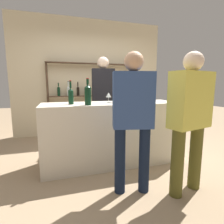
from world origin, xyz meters
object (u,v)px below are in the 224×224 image
Objects in this scene: counter_bottle_0 at (88,94)px; ice_bucket at (130,96)px; server_behind_counter at (103,93)px; counter_bottle_1 at (115,94)px; customer_center at (133,114)px; wine_glass at (109,95)px; customer_right at (190,115)px; counter_bottle_2 at (71,96)px.

ice_bucket is (0.68, 0.17, -0.05)m from counter_bottle_0.
server_behind_counter reaches higher than counter_bottle_0.
counter_bottle_1 is 0.88m from customer_center.
server_behind_counter is at bearing 80.98° from wine_glass.
ice_bucket is 0.84m from customer_center.
counter_bottle_0 is 0.74m from customer_center.
customer_right is 0.62m from customer_center.
server_behind_counter is at bearing 67.11° from counter_bottle_0.
wine_glass is (0.56, 0.07, -0.01)m from counter_bottle_2.
customer_right reaches higher than counter_bottle_2.
counter_bottle_0 is 0.23× the size of customer_center.
counter_bottle_0 is 1.08× the size of counter_bottle_2.
server_behind_counter is (0.15, 0.96, -0.02)m from wine_glass.
counter_bottle_1 is at bearing 8.26° from customer_center.
customer_right is (0.99, -0.78, -0.20)m from counter_bottle_0.
customer_center is 1.80m from server_behind_counter.
counter_bottle_2 is at bearing 50.95° from customer_center.
counter_bottle_1 is (0.46, 0.25, -0.02)m from counter_bottle_0.
server_behind_counter reaches higher than ice_bucket.
ice_bucket is at bearing 4.19° from customer_right.
server_behind_counter is (0.04, 0.94, -0.02)m from counter_bottle_1.
counter_bottle_0 reaches higher than counter_bottle_1.
wine_glass is (-0.11, -0.02, -0.01)m from counter_bottle_1.
counter_bottle_0 reaches higher than counter_bottle_2.
ice_bucket is at bearing -7.77° from customer_center.
customer_center is at bearing -110.47° from ice_bucket.
counter_bottle_1 is at bearing 28.94° from counter_bottle_0.
server_behind_counter is (-0.18, 1.02, 0.00)m from ice_bucket.
customer_right reaches higher than customer_center.
customer_right is (0.31, -0.95, -0.15)m from ice_bucket.
counter_bottle_0 is 1.09× the size of counter_bottle_1.
counter_bottle_1 is 0.24m from ice_bucket.
counter_bottle_1 is 2.10× the size of wine_glass.
customer_right is (1.20, -0.94, -0.18)m from counter_bottle_2.
wine_glass is 0.68× the size of ice_bucket.
wine_glass is at bearing 18.67° from customer_right.
counter_bottle_0 is at bearing -146.53° from wine_glass.
customer_center is at bearing -94.44° from counter_bottle_1.
ice_bucket is (0.90, 0.01, -0.02)m from counter_bottle_2.
ice_bucket is 0.13× the size of server_behind_counter.
counter_bottle_1 reaches higher than wine_glass.
counter_bottle_2 reaches higher than counter_bottle_1.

